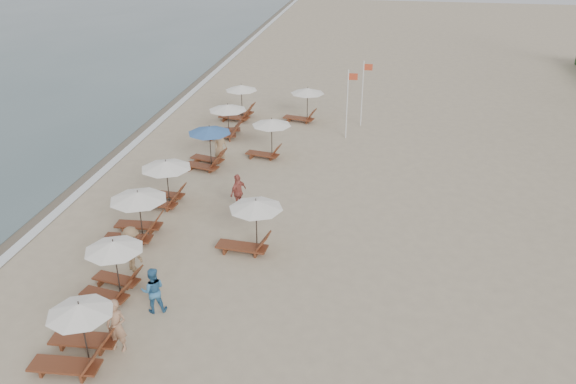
% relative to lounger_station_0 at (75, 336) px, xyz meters
% --- Properties ---
extents(ground, '(160.00, 160.00, 0.00)m').
position_rel_lounger_station_0_xyz_m(ground, '(5.32, 2.96, -0.95)').
color(ground, tan).
rests_on(ground, ground).
extents(wet_sand_band, '(3.20, 140.00, 0.01)m').
position_rel_lounger_station_0_xyz_m(wet_sand_band, '(-7.18, 12.96, -0.94)').
color(wet_sand_band, '#6B5E4C').
rests_on(wet_sand_band, ground).
extents(foam_line, '(0.50, 140.00, 0.02)m').
position_rel_lounger_station_0_xyz_m(foam_line, '(-5.88, 12.96, -0.94)').
color(foam_line, white).
rests_on(foam_line, ground).
extents(lounger_station_0, '(2.64, 2.10, 2.18)m').
position_rel_lounger_station_0_xyz_m(lounger_station_0, '(0.00, 0.00, 0.00)').
color(lounger_station_0, brown).
rests_on(lounger_station_0, ground).
extents(lounger_station_1, '(2.44, 2.13, 2.22)m').
position_rel_lounger_station_0_xyz_m(lounger_station_1, '(-0.44, 3.54, 0.19)').
color(lounger_station_1, brown).
rests_on(lounger_station_1, ground).
extents(lounger_station_2, '(2.75, 2.45, 2.18)m').
position_rel_lounger_station_0_xyz_m(lounger_station_2, '(-1.24, 7.53, 0.17)').
color(lounger_station_2, brown).
rests_on(lounger_station_2, ground).
extents(lounger_station_3, '(2.58, 2.39, 2.23)m').
position_rel_lounger_station_0_xyz_m(lounger_station_3, '(-1.16, 10.77, 0.27)').
color(lounger_station_3, brown).
rests_on(lounger_station_3, ground).
extents(lounger_station_4, '(2.63, 2.34, 2.34)m').
position_rel_lounger_station_0_xyz_m(lounger_station_4, '(-0.48, 15.43, 0.27)').
color(lounger_station_4, brown).
rests_on(lounger_station_4, ground).
extents(lounger_station_5, '(2.66, 2.34, 2.09)m').
position_rel_lounger_station_0_xyz_m(lounger_station_5, '(-0.76, 20.18, 0.14)').
color(lounger_station_5, brown).
rests_on(lounger_station_5, ground).
extents(lounger_station_6, '(2.63, 2.22, 2.33)m').
position_rel_lounger_station_0_xyz_m(lounger_station_6, '(-0.83, 23.74, 0.11)').
color(lounger_station_6, brown).
rests_on(lounger_station_6, ground).
extents(inland_station_0, '(2.82, 2.24, 2.22)m').
position_rel_lounger_station_0_xyz_m(inland_station_0, '(3.78, 7.30, 0.35)').
color(inland_station_0, brown).
rests_on(inland_station_0, ground).
extents(inland_station_1, '(2.66, 2.24, 2.22)m').
position_rel_lounger_station_0_xyz_m(inland_station_1, '(2.52, 17.37, 0.46)').
color(inland_station_1, brown).
rests_on(inland_station_1, ground).
extents(inland_station_2, '(2.78, 2.24, 2.22)m').
position_rel_lounger_station_0_xyz_m(inland_station_2, '(3.58, 23.92, 0.39)').
color(inland_station_2, brown).
rests_on(inland_station_2, ground).
extents(beachgoer_near, '(0.70, 0.48, 1.86)m').
position_rel_lounger_station_0_xyz_m(beachgoer_near, '(1.04, 0.68, -0.02)').
color(beachgoer_near, '#A7795A').
rests_on(beachgoer_near, ground).
extents(beachgoer_mid_a, '(1.02, 0.91, 1.73)m').
position_rel_lounger_station_0_xyz_m(beachgoer_mid_a, '(1.42, 2.78, -0.08)').
color(beachgoer_mid_a, teal).
rests_on(beachgoer_mid_a, ground).
extents(beachgoer_mid_b, '(1.39, 1.30, 1.88)m').
position_rel_lounger_station_0_xyz_m(beachgoer_mid_b, '(-0.35, 5.12, -0.01)').
color(beachgoer_mid_b, olive).
rests_on(beachgoer_mid_b, ground).
extents(beachgoer_far_a, '(0.85, 1.14, 1.80)m').
position_rel_lounger_station_0_xyz_m(beachgoer_far_a, '(2.44, 10.82, -0.05)').
color(beachgoer_far_a, '#B55448').
rests_on(beachgoer_far_a, ground).
extents(beachgoer_far_b, '(0.90, 0.95, 1.63)m').
position_rel_lounger_station_0_xyz_m(beachgoer_far_b, '(-0.16, 16.89, -0.13)').
color(beachgoer_far_b, tan).
rests_on(beachgoer_far_b, ground).
extents(flag_pole_near, '(0.60, 0.08, 4.25)m').
position_rel_lounger_station_0_xyz_m(flag_pole_near, '(6.66, 21.29, 1.41)').
color(flag_pole_near, silver).
rests_on(flag_pole_near, ground).
extents(flag_pole_far, '(0.60, 0.08, 4.25)m').
position_rel_lounger_station_0_xyz_m(flag_pole_far, '(7.44, 23.74, 1.42)').
color(flag_pole_far, silver).
rests_on(flag_pole_far, ground).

